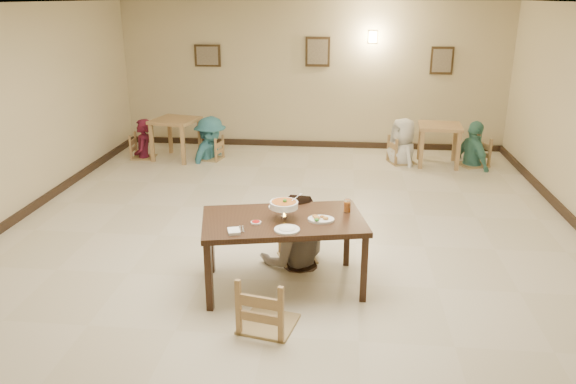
# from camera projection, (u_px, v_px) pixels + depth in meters

# --- Properties ---
(floor) EXTENTS (10.00, 10.00, 0.00)m
(floor) POSITION_uv_depth(u_px,v_px,m) (289.00, 241.00, 7.46)
(floor) COLOR beige
(floor) RESTS_ON ground
(ceiling) EXTENTS (10.00, 10.00, 0.00)m
(ceiling) POSITION_uv_depth(u_px,v_px,m) (289.00, 3.00, 6.47)
(ceiling) COLOR white
(ceiling) RESTS_ON wall_back
(wall_back) EXTENTS (10.00, 0.00, 10.00)m
(wall_back) POSITION_uv_depth(u_px,v_px,m) (313.00, 76.00, 11.66)
(wall_back) COLOR beige
(wall_back) RESTS_ON floor
(baseboard_back) EXTENTS (8.00, 0.06, 0.12)m
(baseboard_back) POSITION_uv_depth(u_px,v_px,m) (312.00, 144.00, 12.11)
(baseboard_back) COLOR black
(baseboard_back) RESTS_ON floor
(baseboard_left) EXTENTS (0.06, 10.00, 0.12)m
(baseboard_left) POSITION_uv_depth(u_px,v_px,m) (6.00, 225.00, 7.82)
(baseboard_left) COLOR black
(baseboard_left) RESTS_ON floor
(picture_a) EXTENTS (0.55, 0.04, 0.45)m
(picture_a) POSITION_uv_depth(u_px,v_px,m) (207.00, 56.00, 11.70)
(picture_a) COLOR #342515
(picture_a) RESTS_ON wall_back
(picture_b) EXTENTS (0.50, 0.04, 0.60)m
(picture_b) POSITION_uv_depth(u_px,v_px,m) (318.00, 52.00, 11.44)
(picture_b) COLOR #342515
(picture_b) RESTS_ON wall_back
(picture_c) EXTENTS (0.45, 0.04, 0.55)m
(picture_c) POSITION_uv_depth(u_px,v_px,m) (442.00, 61.00, 11.26)
(picture_c) COLOR #342515
(picture_c) RESTS_ON wall_back
(wall_sconce) EXTENTS (0.16, 0.05, 0.22)m
(wall_sconce) POSITION_uv_depth(u_px,v_px,m) (373.00, 37.00, 11.24)
(wall_sconce) COLOR #FFD88C
(wall_sconce) RESTS_ON wall_back
(main_table) EXTENTS (1.90, 1.32, 0.81)m
(main_table) POSITION_uv_depth(u_px,v_px,m) (283.00, 226.00, 6.07)
(main_table) COLOR #341F12
(main_table) RESTS_ON floor
(chair_far) EXTENTS (0.42, 0.42, 0.89)m
(chair_far) POSITION_uv_depth(u_px,v_px,m) (298.00, 225.00, 6.81)
(chair_far) COLOR tan
(chair_far) RESTS_ON floor
(chair_near) EXTENTS (0.51, 0.51, 1.10)m
(chair_near) POSITION_uv_depth(u_px,v_px,m) (268.00, 276.00, 5.37)
(chair_near) COLOR tan
(chair_near) RESTS_ON floor
(main_diner) EXTENTS (0.96, 0.81, 1.76)m
(main_diner) POSITION_uv_depth(u_px,v_px,m) (295.00, 194.00, 6.58)
(main_diner) COLOR gray
(main_diner) RESTS_ON floor
(curry_warmer) EXTENTS (0.34, 0.30, 0.27)m
(curry_warmer) POSITION_uv_depth(u_px,v_px,m) (284.00, 205.00, 5.98)
(curry_warmer) COLOR silver
(curry_warmer) RESTS_ON main_table
(rice_plate_far) EXTENTS (0.28, 0.28, 0.06)m
(rice_plate_far) POSITION_uv_depth(u_px,v_px,m) (281.00, 207.00, 6.34)
(rice_plate_far) COLOR white
(rice_plate_far) RESTS_ON main_table
(rice_plate_near) EXTENTS (0.26, 0.26, 0.06)m
(rice_plate_near) POSITION_uv_depth(u_px,v_px,m) (287.00, 229.00, 5.73)
(rice_plate_near) COLOR white
(rice_plate_near) RESTS_ON main_table
(fried_plate) EXTENTS (0.28, 0.28, 0.06)m
(fried_plate) POSITION_uv_depth(u_px,v_px,m) (321.00, 219.00, 5.98)
(fried_plate) COLOR white
(fried_plate) RESTS_ON main_table
(chili_dish) EXTENTS (0.11, 0.11, 0.02)m
(chili_dish) POSITION_uv_depth(u_px,v_px,m) (256.00, 222.00, 5.91)
(chili_dish) COLOR white
(chili_dish) RESTS_ON main_table
(napkin_cutlery) EXTENTS (0.19, 0.26, 0.03)m
(napkin_cutlery) POSITION_uv_depth(u_px,v_px,m) (234.00, 231.00, 5.69)
(napkin_cutlery) COLOR white
(napkin_cutlery) RESTS_ON main_table
(drink_glass) EXTENTS (0.08, 0.08, 0.15)m
(drink_glass) POSITION_uv_depth(u_px,v_px,m) (347.00, 206.00, 6.21)
(drink_glass) COLOR white
(drink_glass) RESTS_ON main_table
(bg_table_left) EXTENTS (0.97, 0.97, 0.81)m
(bg_table_left) POSITION_uv_depth(u_px,v_px,m) (175.00, 126.00, 11.01)
(bg_table_left) COLOR #A58155
(bg_table_left) RESTS_ON floor
(bg_table_right) EXTENTS (0.84, 0.84, 0.78)m
(bg_table_right) POSITION_uv_depth(u_px,v_px,m) (440.00, 132.00, 10.62)
(bg_table_right) COLOR #A58155
(bg_table_right) RESTS_ON floor
(bg_chair_ll) EXTENTS (0.44, 0.44, 0.93)m
(bg_chair_ll) POSITION_uv_depth(u_px,v_px,m) (142.00, 135.00, 11.12)
(bg_chair_ll) COLOR tan
(bg_chair_ll) RESTS_ON floor
(bg_chair_lr) EXTENTS (0.41, 0.41, 0.88)m
(bg_chair_lr) POSITION_uv_depth(u_px,v_px,m) (210.00, 138.00, 11.04)
(bg_chair_lr) COLOR tan
(bg_chair_lr) RESTS_ON floor
(bg_chair_rl) EXTENTS (0.46, 0.46, 0.98)m
(bg_chair_rl) POSITION_uv_depth(u_px,v_px,m) (403.00, 138.00, 10.80)
(bg_chair_rl) COLOR tan
(bg_chair_rl) RESTS_ON floor
(bg_chair_rr) EXTENTS (0.48, 0.48, 1.03)m
(bg_chair_rr) POSITION_uv_depth(u_px,v_px,m) (475.00, 139.00, 10.62)
(bg_chair_rr) COLOR tan
(bg_chair_rr) RESTS_ON floor
(bg_diner_a) EXTENTS (0.49, 0.64, 1.58)m
(bg_diner_a) POSITION_uv_depth(u_px,v_px,m) (141.00, 119.00, 11.01)
(bg_diner_a) COLOR #521226
(bg_diner_a) RESTS_ON floor
(bg_diner_b) EXTENTS (0.98, 1.26, 1.71)m
(bg_diner_b) POSITION_uv_depth(u_px,v_px,m) (209.00, 117.00, 10.91)
(bg_diner_b) COLOR teal
(bg_diner_b) RESTS_ON floor
(bg_diner_c) EXTENTS (0.85, 1.01, 1.76)m
(bg_diner_c) POSITION_uv_depth(u_px,v_px,m) (404.00, 118.00, 10.67)
(bg_diner_c) COLOR silver
(bg_diner_c) RESTS_ON floor
(bg_diner_d) EXTENTS (0.75, 1.09, 1.72)m
(bg_diner_d) POSITION_uv_depth(u_px,v_px,m) (477.00, 121.00, 10.51)
(bg_diner_d) COLOR #509C8A
(bg_diner_d) RESTS_ON floor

